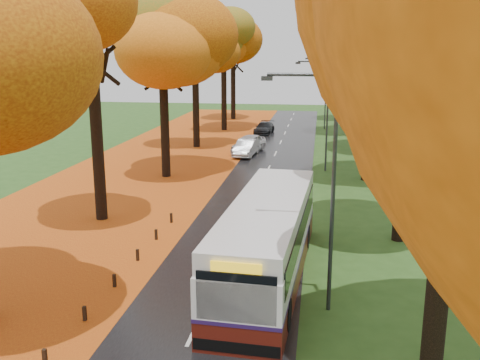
% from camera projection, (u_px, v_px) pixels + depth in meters
% --- Properties ---
extents(road, '(6.50, 90.00, 0.04)m').
position_uv_depth(road, '(261.00, 185.00, 35.24)').
color(road, black).
rests_on(road, ground).
extents(centre_line, '(0.12, 90.00, 0.01)m').
position_uv_depth(centre_line, '(261.00, 184.00, 35.23)').
color(centre_line, silver).
rests_on(centre_line, road).
extents(leaf_verge, '(12.00, 90.00, 0.02)m').
position_uv_depth(leaf_verge, '(131.00, 180.00, 36.54)').
color(leaf_verge, maroon).
rests_on(leaf_verge, ground).
extents(leaf_drift, '(0.90, 90.00, 0.01)m').
position_uv_depth(leaf_drift, '(216.00, 183.00, 35.67)').
color(leaf_drift, orange).
rests_on(leaf_drift, road).
extents(trees_left, '(9.20, 74.00, 13.88)m').
position_uv_depth(trees_left, '(160.00, 37.00, 36.02)').
color(trees_left, black).
rests_on(trees_left, ground).
extents(trees_right, '(9.30, 74.20, 13.96)m').
position_uv_depth(trees_right, '(379.00, 33.00, 33.76)').
color(trees_right, black).
rests_on(trees_right, ground).
extents(bollard_row, '(0.11, 23.51, 0.52)m').
position_uv_depth(bollard_row, '(66.00, 334.00, 16.21)').
color(bollard_row, black).
rests_on(bollard_row, ground).
extents(streetlamp_near, '(2.45, 0.18, 8.00)m').
position_uv_depth(streetlamp_near, '(326.00, 175.00, 17.22)').
color(streetlamp_near, '#333538').
rests_on(streetlamp_near, ground).
extents(streetlamp_mid, '(2.45, 0.18, 8.00)m').
position_uv_depth(streetlamp_mid, '(324.00, 107.00, 38.37)').
color(streetlamp_mid, '#333538').
rests_on(streetlamp_mid, ground).
extents(streetlamp_far, '(2.45, 0.18, 8.00)m').
position_uv_depth(streetlamp_far, '(324.00, 87.00, 59.51)').
color(streetlamp_far, '#333538').
rests_on(streetlamp_far, ground).
extents(bus, '(3.29, 11.73, 3.05)m').
position_uv_depth(bus, '(267.00, 238.00, 20.48)').
color(bus, '#4A120B').
rests_on(bus, road).
extents(car_white, '(2.99, 4.80, 1.53)m').
position_uv_depth(car_white, '(249.00, 144.00, 46.30)').
color(car_white, silver).
rests_on(car_white, road).
extents(car_silver, '(1.88, 4.28, 1.37)m').
position_uv_depth(car_silver, '(246.00, 148.00, 44.75)').
color(car_silver, '#9EA2A6').
rests_on(car_silver, road).
extents(car_dark, '(2.08, 4.30, 1.21)m').
position_uv_depth(car_dark, '(264.00, 128.00, 56.86)').
color(car_dark, black).
rests_on(car_dark, road).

